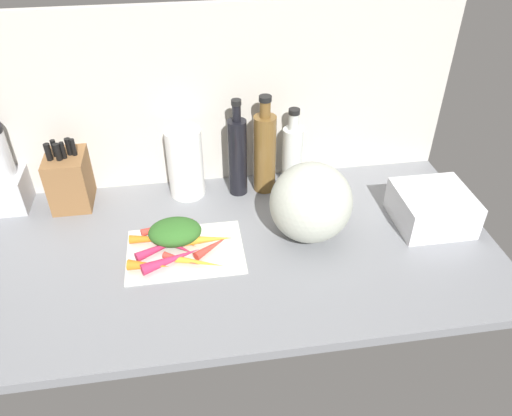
# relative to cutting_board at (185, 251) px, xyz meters

# --- Properties ---
(ground_plane) EXTENTS (1.70, 0.80, 0.03)m
(ground_plane) POSITION_rel_cutting_board_xyz_m (0.08, 0.01, -0.02)
(ground_plane) COLOR slate
(wall_back) EXTENTS (1.70, 0.03, 0.60)m
(wall_back) POSITION_rel_cutting_board_xyz_m (0.08, 0.40, 0.30)
(wall_back) COLOR #BCB7AD
(wall_back) RESTS_ON ground_plane
(cutting_board) EXTENTS (0.34, 0.24, 0.01)m
(cutting_board) POSITION_rel_cutting_board_xyz_m (0.00, 0.00, 0.00)
(cutting_board) COLOR beige
(cutting_board) RESTS_ON ground_plane
(carrot_0) EXTENTS (0.17, 0.10, 0.03)m
(carrot_0) POSITION_rel_cutting_board_xyz_m (-0.06, 0.01, 0.02)
(carrot_0) COLOR #B2264C
(carrot_0) RESTS_ON cutting_board
(carrot_1) EXTENTS (0.17, 0.05, 0.03)m
(carrot_1) POSITION_rel_cutting_board_xyz_m (-0.08, 0.05, 0.02)
(carrot_1) COLOR orange
(carrot_1) RESTS_ON cutting_board
(carrot_2) EXTENTS (0.17, 0.07, 0.02)m
(carrot_2) POSITION_rel_cutting_board_xyz_m (-0.05, 0.11, 0.02)
(carrot_2) COLOR red
(carrot_2) RESTS_ON cutting_board
(carrot_3) EXTENTS (0.13, 0.11, 0.03)m
(carrot_3) POSITION_rel_cutting_board_xyz_m (-0.03, 0.01, 0.02)
(carrot_3) COLOR #B2264C
(carrot_3) RESTS_ON cutting_board
(carrot_4) EXTENTS (0.18, 0.10, 0.03)m
(carrot_4) POSITION_rel_cutting_board_xyz_m (-0.04, -0.05, 0.02)
(carrot_4) COLOR #B2264C
(carrot_4) RESTS_ON cutting_board
(carrot_5) EXTENTS (0.11, 0.09, 0.03)m
(carrot_5) POSITION_rel_cutting_board_xyz_m (0.08, -0.01, 0.02)
(carrot_5) COLOR red
(carrot_5) RESTS_ON cutting_board
(carrot_6) EXTENTS (0.10, 0.11, 0.03)m
(carrot_6) POSITION_rel_cutting_board_xyz_m (-0.01, 0.04, 0.02)
(carrot_6) COLOR orange
(carrot_6) RESTS_ON cutting_board
(carrot_7) EXTENTS (0.11, 0.07, 0.02)m
(carrot_7) POSITION_rel_cutting_board_xyz_m (-0.01, -0.05, 0.01)
(carrot_7) COLOR red
(carrot_7) RESTS_ON cutting_board
(carrot_8) EXTENTS (0.15, 0.04, 0.03)m
(carrot_8) POSITION_rel_cutting_board_xyz_m (0.07, 0.02, 0.02)
(carrot_8) COLOR orange
(carrot_8) RESTS_ON cutting_board
(carrot_9) EXTENTS (0.14, 0.07, 0.02)m
(carrot_9) POSITION_rel_cutting_board_xyz_m (0.04, -0.07, 0.01)
(carrot_9) COLOR orange
(carrot_9) RESTS_ON cutting_board
(carrot_10) EXTENTS (0.12, 0.05, 0.03)m
(carrot_10) POSITION_rel_cutting_board_xyz_m (-0.10, -0.07, 0.02)
(carrot_10) COLOR orange
(carrot_10) RESTS_ON cutting_board
(carrot_greens_pile) EXTENTS (0.16, 0.12, 0.07)m
(carrot_greens_pile) POSITION_rel_cutting_board_xyz_m (-0.03, 0.05, 0.04)
(carrot_greens_pile) COLOR #2D6023
(carrot_greens_pile) RESTS_ON cutting_board
(winter_squash) EXTENTS (0.24, 0.23, 0.24)m
(winter_squash) POSITION_rel_cutting_board_xyz_m (0.38, 0.02, 0.12)
(winter_squash) COLOR #B2B7A8
(winter_squash) RESTS_ON ground_plane
(knife_block) EXTENTS (0.12, 0.15, 0.23)m
(knife_block) POSITION_rel_cutting_board_xyz_m (-0.35, 0.31, 0.09)
(knife_block) COLOR brown
(knife_block) RESTS_ON ground_plane
(paper_towel_roll) EXTENTS (0.12, 0.12, 0.24)m
(paper_towel_roll) POSITION_rel_cutting_board_xyz_m (0.02, 0.31, 0.12)
(paper_towel_roll) COLOR white
(paper_towel_roll) RESTS_ON ground_plane
(bottle_0) EXTENTS (0.06, 0.06, 0.34)m
(bottle_0) POSITION_rel_cutting_board_xyz_m (0.19, 0.29, 0.14)
(bottle_0) COLOR black
(bottle_0) RESTS_ON ground_plane
(bottle_1) EXTENTS (0.08, 0.08, 0.34)m
(bottle_1) POSITION_rel_cutting_board_xyz_m (0.29, 0.29, 0.14)
(bottle_1) COLOR brown
(bottle_1) RESTS_ON ground_plane
(bottle_2) EXTENTS (0.07, 0.07, 0.28)m
(bottle_2) POSITION_rel_cutting_board_xyz_m (0.38, 0.32, 0.11)
(bottle_2) COLOR silver
(bottle_2) RESTS_ON ground_plane
(dish_rack) EXTENTS (0.22, 0.22, 0.11)m
(dish_rack) POSITION_rel_cutting_board_xyz_m (0.77, 0.03, 0.05)
(dish_rack) COLOR silver
(dish_rack) RESTS_ON ground_plane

